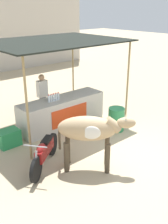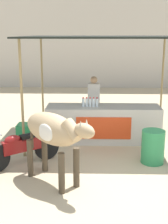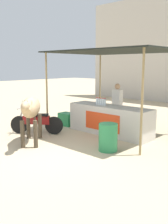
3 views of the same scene
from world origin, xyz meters
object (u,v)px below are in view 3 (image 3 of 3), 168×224
cow (30,109)px  motorcycle_parked (36,121)px  water_barrel (108,137)px  vendor_behind_counter (117,106)px  cooler_box (67,119)px  stall_counter (110,120)px

cow → motorcycle_parked: 1.27m
water_barrel → cow: (-2.08, -1.02, 0.66)m
vendor_behind_counter → motorcycle_parked: size_ratio=1.11×
cooler_box → cow: 2.67m
cooler_box → motorcycle_parked: bearing=-83.8°
stall_counter → motorcycle_parked: size_ratio=2.02×
stall_counter → cooler_box: (-1.99, -0.10, -0.24)m
water_barrel → motorcycle_parked: size_ratio=0.51×
cooler_box → water_barrel: (3.06, -1.34, 0.14)m
cooler_box → stall_counter: bearing=2.8°
water_barrel → motorcycle_parked: bearing=-175.0°
cow → cooler_box: bearing=112.6°
vendor_behind_counter → cooler_box: bearing=-153.9°
water_barrel → cow: 2.41m
stall_counter → vendor_behind_counter: size_ratio=1.82×
stall_counter → cooler_box: bearing=-177.2°
cooler_box → water_barrel: water_barrel is taller
motorcycle_parked → stall_counter: bearing=42.8°
stall_counter → vendor_behind_counter: bearing=108.6°
water_barrel → cow: size_ratio=0.48×
water_barrel → vendor_behind_counter: bearing=121.1°
vendor_behind_counter → stall_counter: bearing=-71.4°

